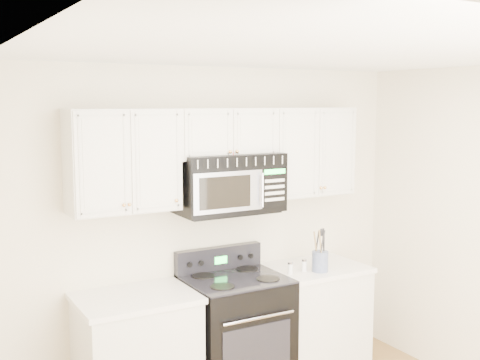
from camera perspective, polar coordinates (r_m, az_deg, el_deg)
room at (r=3.58m, az=10.46°, el=-9.24°), size 3.51×3.51×2.61m
base_cabinet_left at (r=4.69m, az=-9.78°, el=-16.47°), size 0.86×0.65×0.92m
base_cabinet_right at (r=5.40m, az=6.86°, el=-13.16°), size 0.86×0.65×0.92m
range at (r=4.97m, az=-0.46°, el=-14.23°), size 0.77×0.70×1.12m
upper_cabinets at (r=4.77m, az=-1.69°, el=2.79°), size 2.44×0.37×0.75m
microwave at (r=4.76m, az=-1.07°, el=-0.25°), size 0.84×0.47×0.46m
utensil_crock at (r=5.07m, az=7.61°, el=-7.54°), size 0.14×0.14×0.36m
shaker_salt at (r=4.97m, az=4.78°, el=-8.31°), size 0.04×0.04×0.10m
shaker_pepper at (r=5.07m, az=6.09°, el=-8.03°), size 0.04×0.04×0.10m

